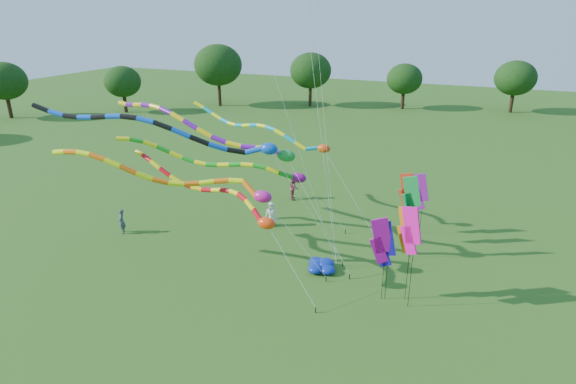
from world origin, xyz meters
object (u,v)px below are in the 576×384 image
at_px(person_a, 271,214).
at_px(blue_nylon_heap, 328,267).
at_px(person_b, 122,221).
at_px(tube_kite_orange, 186,179).
at_px(tube_kite_red, 218,195).
at_px(person_c, 294,188).

bearing_deg(person_a, blue_nylon_heap, -55.88).
bearing_deg(person_b, tube_kite_orange, 40.98).
height_order(tube_kite_red, tube_kite_orange, tube_kite_orange).
xyz_separation_m(tube_kite_orange, person_c, (1.30, 12.09, -4.43)).
bearing_deg(tube_kite_red, tube_kite_orange, -138.82).
relative_size(tube_kite_red, person_c, 6.97).
distance_m(blue_nylon_heap, person_a, 6.93).
bearing_deg(person_b, tube_kite_red, 48.41).
bearing_deg(person_a, tube_kite_orange, -122.28).
relative_size(tube_kite_orange, person_b, 8.76).
distance_m(tube_kite_orange, blue_nylon_heap, 9.20).
height_order(tube_kite_orange, person_c, tube_kite_orange).
xyz_separation_m(tube_kite_red, tube_kite_orange, (-1.51, -0.66, 0.92)).
bearing_deg(person_a, person_c, 77.30).
height_order(tube_kite_orange, person_a, tube_kite_orange).
height_order(person_a, person_c, person_c).
distance_m(tube_kite_red, tube_kite_orange, 1.89).
height_order(tube_kite_red, blue_nylon_heap, tube_kite_red).
distance_m(person_b, person_c, 12.82).
xyz_separation_m(tube_kite_red, person_c, (-0.21, 11.42, -3.51)).
xyz_separation_m(tube_kite_orange, person_b, (-6.74, 2.10, -4.50)).
bearing_deg(blue_nylon_heap, person_a, 142.00).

